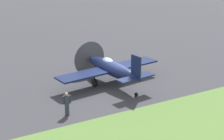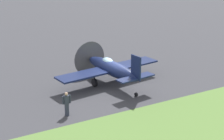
{
  "view_description": "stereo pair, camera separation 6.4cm",
  "coord_description": "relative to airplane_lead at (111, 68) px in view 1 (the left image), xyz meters",
  "views": [
    {
      "loc": [
        -14.37,
        -24.48,
        11.12
      ],
      "look_at": [
        -0.23,
        0.54,
        1.31
      ],
      "focal_mm": 58.1,
      "sensor_mm": 36.0,
      "label": 1
    },
    {
      "loc": [
        -14.32,
        -24.52,
        11.12
      ],
      "look_at": [
        -0.23,
        0.54,
        1.31
      ],
      "focal_mm": 58.1,
      "sensor_mm": 36.0,
      "label": 2
    }
  ],
  "objects": [
    {
      "name": "ground_plane",
      "position": [
        0.25,
        -0.69,
        -1.44
      ],
      "size": [
        160.0,
        160.0,
        0.0
      ],
      "primitive_type": "plane",
      "color": "#38383D"
    },
    {
      "name": "ground_crew_chief",
      "position": [
        -5.62,
        -3.81,
        -0.53
      ],
      "size": [
        0.63,
        0.38,
        1.73
      ],
      "rotation": [
        0.0,
        0.0,
        3.09
      ],
      "color": "#2D3342",
      "rests_on": "ground"
    },
    {
      "name": "grass_verge",
      "position": [
        0.25,
        -10.7,
        -1.44
      ],
      "size": [
        120.0,
        11.0,
        0.01
      ],
      "primitive_type": "cube",
      "color": "#567A38",
      "rests_on": "ground"
    },
    {
      "name": "airplane_lead",
      "position": [
        0.0,
        0.0,
        0.0
      ],
      "size": [
        9.73,
        7.73,
        3.45
      ],
      "rotation": [
        0.0,
        0.0,
        0.12
      ],
      "color": "#141E47",
      "rests_on": "ground"
    }
  ]
}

